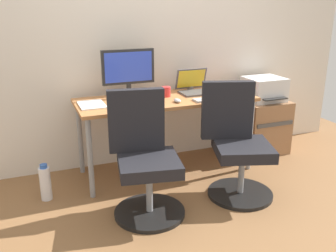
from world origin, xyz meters
name	(u,v)px	position (x,y,z in m)	size (l,w,h in m)	color
ground_plane	(166,170)	(0.00, 0.00, 0.00)	(5.28, 5.28, 0.00)	brown
back_wall	(151,29)	(0.00, 0.39, 1.30)	(4.40, 0.04, 2.60)	silver
desk	(166,106)	(0.00, 0.00, 0.65)	(1.61, 0.61, 0.71)	#B77542
office_chair_left	(145,160)	(-0.41, -0.62, 0.42)	(0.54, 0.54, 0.94)	black
office_chair_right	(237,146)	(0.38, -0.62, 0.42)	(0.56, 0.56, 0.94)	black
side_cabinet	(261,125)	(1.14, 0.11, 0.28)	(0.47, 0.47, 0.56)	#996B47
printer	(264,89)	(1.14, 0.11, 0.68)	(0.38, 0.40, 0.24)	silver
water_bottle_on_floor	(45,183)	(-1.11, -0.16, 0.15)	(0.09, 0.09, 0.31)	white
desktop_monitor	(128,70)	(-0.30, 0.16, 0.96)	(0.48, 0.18, 0.43)	#262626
open_laptop	(195,87)	(0.34, 0.11, 0.77)	(0.31, 0.29, 0.22)	#4C4C51
keyboard_by_monitor	(141,107)	(-0.31, -0.23, 0.72)	(0.34, 0.12, 0.02)	#515156
keyboard_by_laptop	(212,99)	(0.36, -0.21, 0.72)	(0.34, 0.12, 0.02)	#B7B7B7
mouse_by_monitor	(177,101)	(0.04, -0.17, 0.73)	(0.06, 0.10, 0.03)	#B7B7B7
mouse_by_laptop	(159,98)	(-0.08, -0.03, 0.73)	(0.06, 0.10, 0.03)	#515156
coffee_mug	(166,92)	(0.02, 0.06, 0.76)	(0.08, 0.08, 0.09)	red
pen_cup	(190,84)	(0.36, 0.25, 0.77)	(0.07, 0.07, 0.10)	slate
notebook	(231,92)	(0.65, -0.04, 0.73)	(0.21, 0.15, 0.03)	purple
paper_pile	(92,105)	(-0.67, 0.00, 0.72)	(0.21, 0.30, 0.01)	white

